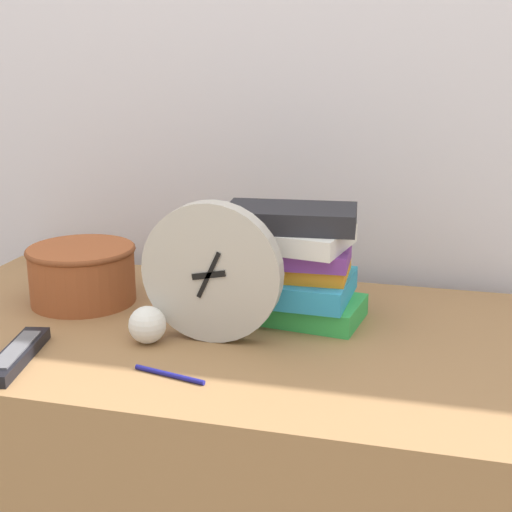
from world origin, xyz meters
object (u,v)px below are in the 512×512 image
at_px(desk_clock, 212,272).
at_px(tv_remote, 17,355).
at_px(basket, 82,272).
at_px(crumpled_paper_ball, 147,325).
at_px(pen, 170,375).
at_px(book_stack, 298,264).

height_order(desk_clock, tv_remote, desk_clock).
xyz_separation_m(basket, crumpled_paper_ball, (0.21, -0.16, -0.03)).
relative_size(crumpled_paper_ball, pen, 0.53).
bearing_deg(tv_remote, pen, 1.64).
bearing_deg(basket, desk_clock, -21.40).
bearing_deg(tv_remote, desk_clock, 30.81).
bearing_deg(basket, pen, -43.87).
height_order(desk_clock, crumpled_paper_ball, desk_clock).
bearing_deg(tv_remote, basket, 96.14).
bearing_deg(book_stack, crumpled_paper_ball, -140.96).
height_order(basket, tv_remote, basket).
bearing_deg(crumpled_paper_ball, pen, -54.06).
relative_size(book_stack, crumpled_paper_ball, 4.08).
distance_m(basket, tv_remote, 0.30).
bearing_deg(book_stack, pen, -114.84).
bearing_deg(basket, tv_remote, -83.86).
xyz_separation_m(tv_remote, crumpled_paper_ball, (0.18, 0.13, 0.02)).
bearing_deg(tv_remote, book_stack, 37.60).
bearing_deg(pen, book_stack, 65.16).
distance_m(basket, crumpled_paper_ball, 0.27).
distance_m(crumpled_paper_ball, pen, 0.15).
distance_m(book_stack, pen, 0.35).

